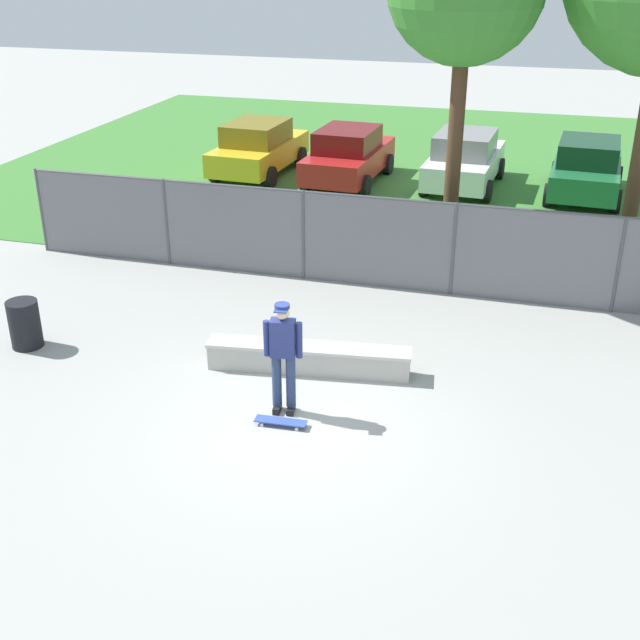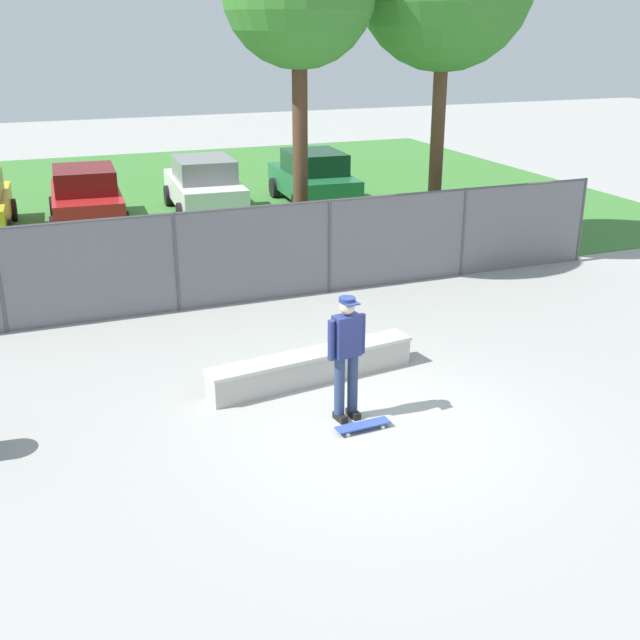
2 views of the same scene
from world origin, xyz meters
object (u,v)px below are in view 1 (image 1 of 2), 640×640
object	(u,v)px
car_yellow	(258,148)
car_green	(587,168)
skateboarder	(283,353)
trash_bin	(25,324)
skateboard	(281,421)
car_red	(348,155)
concrete_ledge	(309,358)
car_white	(464,160)

from	to	relation	value
car_yellow	car_green	size ratio (longest dim) A/B	1.00
skateboarder	trash_bin	world-z (taller)	skateboarder
skateboard	trash_bin	distance (m)	5.44
skateboarder	skateboard	size ratio (longest dim) A/B	2.27
skateboarder	skateboard	bearing A→B (deg)	-79.27
skateboarder	car_green	xyz separation A→B (m)	(4.62, 13.44, -0.19)
car_red	car_green	xyz separation A→B (m)	(6.87, 0.39, 0.00)
trash_bin	car_green	bearing A→B (deg)	52.04
concrete_ledge	car_white	xyz separation A→B (m)	(1.18, 12.11, 0.59)
car_yellow	car_white	size ratio (longest dim) A/B	1.00
car_green	car_yellow	bearing A→B (deg)	-178.57
skateboard	car_red	world-z (taller)	car_red
car_yellow	car_green	xyz separation A→B (m)	(9.80, 0.24, 0.00)
concrete_ledge	skateboarder	xyz separation A→B (m)	(0.00, -1.35, 0.79)
concrete_ledge	car_red	world-z (taller)	car_red
car_yellow	car_white	bearing A→B (deg)	2.42
concrete_ledge	skateboarder	bearing A→B (deg)	-89.80
car_green	trash_bin	world-z (taller)	car_green
car_red	trash_bin	bearing A→B (deg)	-103.59
skateboarder	car_green	size ratio (longest dim) A/B	0.43
car_yellow	trash_bin	distance (m)	12.35
skateboarder	trash_bin	distance (m)	5.30
skateboarder	car_white	size ratio (longest dim) A/B	0.43
trash_bin	skateboard	bearing A→B (deg)	-13.52
skateboard	car_yellow	size ratio (longest dim) A/B	0.19
car_yellow	car_red	world-z (taller)	same
skateboard	car_yellow	bearing A→B (deg)	111.11
car_yellow	trash_bin	xyz separation A→B (m)	(-0.03, -12.35, -0.40)
concrete_ledge	car_red	size ratio (longest dim) A/B	0.82
skateboard	car_white	distance (m)	13.95
concrete_ledge	car_yellow	xyz separation A→B (m)	(-5.17, 11.84, 0.59)
skateboarder	car_yellow	bearing A→B (deg)	111.42
car_white	car_green	distance (m)	3.45
concrete_ledge	skateboarder	world-z (taller)	skateboarder
skateboarder	car_yellow	xyz separation A→B (m)	(-5.18, 13.19, -0.19)
concrete_ledge	trash_bin	xyz separation A→B (m)	(-5.20, -0.50, 0.20)
concrete_ledge	car_green	xyz separation A→B (m)	(4.62, 12.09, 0.59)
concrete_ledge	car_yellow	world-z (taller)	car_yellow
skateboard	car_white	bearing A→B (deg)	85.50
trash_bin	car_white	bearing A→B (deg)	63.20
skateboard	car_green	distance (m)	14.60
car_white	trash_bin	world-z (taller)	car_white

